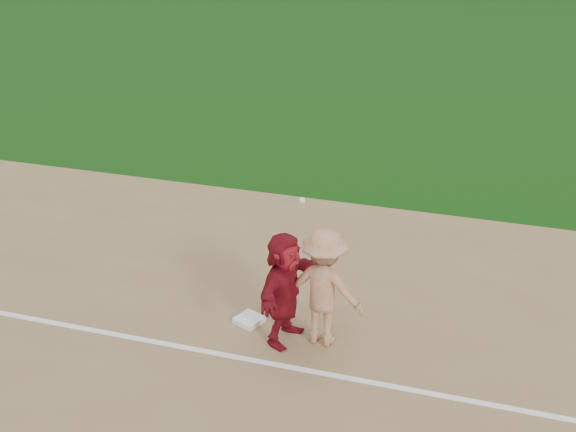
# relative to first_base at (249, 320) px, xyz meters

# --- Properties ---
(ground) EXTENTS (160.00, 160.00, 0.00)m
(ground) POSITION_rel_first_base_xyz_m (0.24, -0.12, -0.06)
(ground) COLOR #103C0B
(ground) RESTS_ON ground
(foul_line) EXTENTS (60.00, 0.10, 0.01)m
(foul_line) POSITION_rel_first_base_xyz_m (0.24, -0.92, -0.04)
(foul_line) COLOR white
(foul_line) RESTS_ON infield_dirt
(first_base) EXTENTS (0.50, 0.50, 0.09)m
(first_base) POSITION_rel_first_base_xyz_m (0.00, 0.00, 0.00)
(first_base) COLOR white
(first_base) RESTS_ON infield_dirt
(base_runner) EXTENTS (0.89, 1.76, 1.81)m
(base_runner) POSITION_rel_first_base_xyz_m (0.67, -0.26, 0.86)
(base_runner) COLOR maroon
(base_runner) RESTS_ON infield_dirt
(first_base_play) EXTENTS (1.30, 0.86, 2.32)m
(first_base_play) POSITION_rel_first_base_xyz_m (1.25, -0.14, 0.90)
(first_base_play) COLOR #A2A2A5
(first_base_play) RESTS_ON infield_dirt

